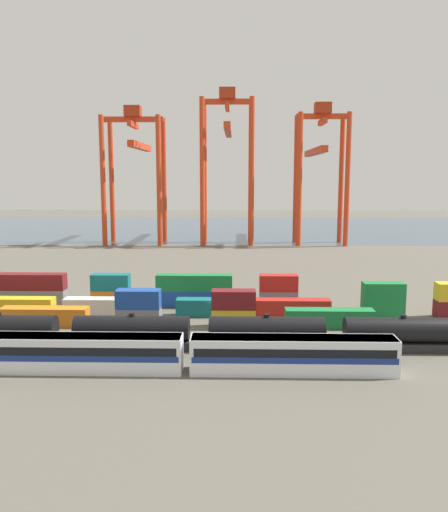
{
  "coord_description": "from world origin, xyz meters",
  "views": [
    {
      "loc": [
        3.29,
        -76.55,
        20.63
      ],
      "look_at": [
        0.54,
        33.73,
        4.0
      ],
      "focal_mm": 37.1,
      "sensor_mm": 36.0,
      "label": 1
    }
  ],
  "objects_px": {
    "shipping_container_12": "(383,308)",
    "gantry_crane_central": "(228,150)",
    "shipping_container_3": "(139,317)",
    "passenger_train": "(186,352)",
    "freight_tank_row": "(199,332)",
    "shipping_container_11": "(289,308)",
    "gantry_crane_east": "(320,161)",
    "gantry_crane_west": "(136,160)",
    "shipping_container_8": "(14,306)"
  },
  "relations": [
    {
      "from": "passenger_train",
      "to": "shipping_container_8",
      "type": "distance_m",
      "value": 36.39
    },
    {
      "from": "shipping_container_12",
      "to": "gantry_crane_west",
      "type": "relative_size",
      "value": 0.15
    },
    {
      "from": "shipping_container_3",
      "to": "shipping_container_12",
      "type": "height_order",
      "value": "same"
    },
    {
      "from": "passenger_train",
      "to": "gantry_crane_east",
      "type": "bearing_deg",
      "value": 74.7
    },
    {
      "from": "gantry_crane_west",
      "to": "shipping_container_8",
      "type": "bearing_deg",
      "value": -91.37
    },
    {
      "from": "shipping_container_12",
      "to": "gantry_crane_east",
      "type": "distance_m",
      "value": 92.58
    },
    {
      "from": "passenger_train",
      "to": "gantry_crane_west",
      "type": "height_order",
      "value": "gantry_crane_west"
    },
    {
      "from": "gantry_crane_central",
      "to": "gantry_crane_east",
      "type": "xyz_separation_m",
      "value": [
        28.42,
        0.33,
        -3.31
      ]
    },
    {
      "from": "freight_tank_row",
      "to": "shipping_container_12",
      "type": "bearing_deg",
      "value": 30.46
    },
    {
      "from": "gantry_crane_central",
      "to": "gantry_crane_east",
      "type": "height_order",
      "value": "gantry_crane_central"
    },
    {
      "from": "gantry_crane_east",
      "to": "freight_tank_row",
      "type": "bearing_deg",
      "value": -105.94
    },
    {
      "from": "freight_tank_row",
      "to": "shipping_container_12",
      "type": "height_order",
      "value": "freight_tank_row"
    },
    {
      "from": "passenger_train",
      "to": "shipping_container_3",
      "type": "relative_size",
      "value": 7.35
    },
    {
      "from": "shipping_container_8",
      "to": "shipping_container_12",
      "type": "distance_m",
      "value": 55.17
    },
    {
      "from": "shipping_container_12",
      "to": "gantry_crane_central",
      "type": "height_order",
      "value": "gantry_crane_central"
    },
    {
      "from": "shipping_container_3",
      "to": "gantry_crane_west",
      "type": "height_order",
      "value": "gantry_crane_west"
    },
    {
      "from": "gantry_crane_east",
      "to": "shipping_container_11",
      "type": "bearing_deg",
      "value": -101.14
    },
    {
      "from": "shipping_container_12",
      "to": "gantry_crane_central",
      "type": "distance_m",
      "value": 96.31
    },
    {
      "from": "passenger_train",
      "to": "shipping_container_8",
      "type": "bearing_deg",
      "value": 140.94
    },
    {
      "from": "shipping_container_8",
      "to": "gantry_crane_east",
      "type": "relative_size",
      "value": 0.29
    },
    {
      "from": "gantry_crane_east",
      "to": "gantry_crane_central",
      "type": "bearing_deg",
      "value": -179.33
    },
    {
      "from": "gantry_crane_west",
      "to": "shipping_container_12",
      "type": "bearing_deg",
      "value": -58.99
    },
    {
      "from": "shipping_container_3",
      "to": "shipping_container_11",
      "type": "height_order",
      "value": "same"
    },
    {
      "from": "gantry_crane_central",
      "to": "shipping_container_12",
      "type": "bearing_deg",
      "value": -74.52
    },
    {
      "from": "passenger_train",
      "to": "freight_tank_row",
      "type": "distance_m",
      "value": 7.61
    },
    {
      "from": "shipping_container_3",
      "to": "gantry_crane_east",
      "type": "height_order",
      "value": "gantry_crane_east"
    },
    {
      "from": "passenger_train",
      "to": "shipping_container_11",
      "type": "relative_size",
      "value": 3.67
    },
    {
      "from": "shipping_container_3",
      "to": "shipping_container_8",
      "type": "height_order",
      "value": "same"
    },
    {
      "from": "passenger_train",
      "to": "freight_tank_row",
      "type": "xyz_separation_m",
      "value": [
        0.81,
        7.57,
        -0.06
      ]
    },
    {
      "from": "freight_tank_row",
      "to": "shipping_container_8",
      "type": "relative_size",
      "value": 5.16
    },
    {
      "from": "freight_tank_row",
      "to": "gantry_crane_central",
      "type": "bearing_deg",
      "value": 89.19
    },
    {
      "from": "passenger_train",
      "to": "gantry_crane_west",
      "type": "bearing_deg",
      "value": 103.23
    },
    {
      "from": "shipping_container_8",
      "to": "gantry_crane_central",
      "type": "distance_m",
      "value": 97.98
    },
    {
      "from": "freight_tank_row",
      "to": "shipping_container_3",
      "type": "xyz_separation_m",
      "value": [
        -9.09,
        9.54,
        -0.78
      ]
    },
    {
      "from": "shipping_container_11",
      "to": "shipping_container_8",
      "type": "bearing_deg",
      "value": 180.0
    },
    {
      "from": "shipping_container_12",
      "to": "gantry_crane_central",
      "type": "relative_size",
      "value": 0.13
    },
    {
      "from": "shipping_container_8",
      "to": "gantry_crane_east",
      "type": "bearing_deg",
      "value": 56.56
    },
    {
      "from": "shipping_container_8",
      "to": "shipping_container_12",
      "type": "xyz_separation_m",
      "value": [
        55.17,
        0.0,
        0.0
      ]
    },
    {
      "from": "shipping_container_8",
      "to": "gantry_crane_central",
      "type": "relative_size",
      "value": 0.26
    },
    {
      "from": "shipping_container_8",
      "to": "shipping_container_11",
      "type": "distance_m",
      "value": 41.38
    },
    {
      "from": "freight_tank_row",
      "to": "gantry_crane_central",
      "type": "xyz_separation_m",
      "value": [
        1.47,
        104.31,
        26.68
      ]
    },
    {
      "from": "shipping_container_3",
      "to": "gantry_crane_central",
      "type": "height_order",
      "value": "gantry_crane_central"
    },
    {
      "from": "shipping_container_3",
      "to": "gantry_crane_central",
      "type": "bearing_deg",
      "value": 83.64
    },
    {
      "from": "freight_tank_row",
      "to": "shipping_container_11",
      "type": "distance_m",
      "value": 19.7
    },
    {
      "from": "gantry_crane_west",
      "to": "gantry_crane_central",
      "type": "relative_size",
      "value": 0.89
    },
    {
      "from": "gantry_crane_west",
      "to": "passenger_train",
      "type": "bearing_deg",
      "value": -76.77
    },
    {
      "from": "freight_tank_row",
      "to": "gantry_crane_east",
      "type": "bearing_deg",
      "value": 74.06
    },
    {
      "from": "passenger_train",
      "to": "gantry_crane_central",
      "type": "height_order",
      "value": "gantry_crane_central"
    },
    {
      "from": "shipping_container_12",
      "to": "shipping_container_8",
      "type": "bearing_deg",
      "value": 180.0
    },
    {
      "from": "shipping_container_11",
      "to": "gantry_crane_east",
      "type": "bearing_deg",
      "value": 78.86
    }
  ]
}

